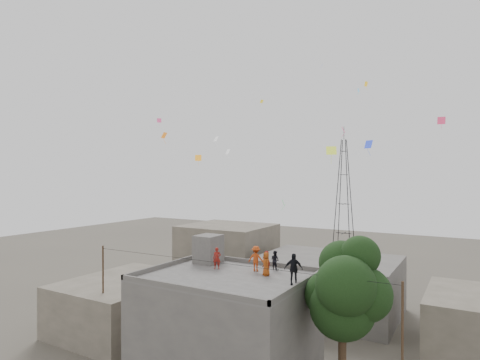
% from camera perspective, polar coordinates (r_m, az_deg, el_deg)
% --- Properties ---
extents(main_building, '(10.00, 8.00, 6.10)m').
position_cam_1_polar(main_building, '(26.74, -1.95, -19.85)').
color(main_building, '#53514E').
rests_on(main_building, ground).
extents(parapet, '(10.00, 8.00, 0.30)m').
position_cam_1_polar(parapet, '(25.80, -1.96, -13.17)').
color(parapet, '#53514E').
rests_on(parapet, main_building).
extents(stair_head_box, '(1.60, 1.80, 2.00)m').
position_cam_1_polar(stair_head_box, '(29.47, -4.54, -9.75)').
color(stair_head_box, '#53514E').
rests_on(stair_head_box, main_building).
extents(neighbor_west, '(8.00, 10.00, 4.00)m').
position_cam_1_polar(neighbor_west, '(35.22, -16.04, -16.59)').
color(neighbor_west, '#5A5347').
rests_on(neighbor_west, ground).
extents(neighbor_north, '(12.00, 9.00, 5.00)m').
position_cam_1_polar(neighbor_north, '(38.26, 12.41, -14.41)').
color(neighbor_north, '#53514E').
rests_on(neighbor_north, ground).
extents(neighbor_northwest, '(9.00, 8.00, 7.00)m').
position_cam_1_polar(neighbor_northwest, '(44.81, -1.78, -10.87)').
color(neighbor_northwest, '#5A5347').
rests_on(neighbor_northwest, ground).
extents(tree, '(4.90, 4.60, 9.10)m').
position_cam_1_polar(tree, '(23.43, 14.83, -14.98)').
color(tree, black).
rests_on(tree, ground).
extents(utility_line, '(20.12, 0.62, 7.40)m').
position_cam_1_polar(utility_line, '(25.23, -2.55, -19.24)').
color(utility_line, black).
rests_on(utility_line, ground).
extents(transmission_tower, '(2.97, 2.97, 20.01)m').
position_cam_1_polar(transmission_tower, '(63.68, 14.54, -2.44)').
color(transmission_tower, black).
rests_on(transmission_tower, ground).
extents(person_red_adult, '(0.67, 0.60, 1.53)m').
position_cam_1_polar(person_red_adult, '(26.02, 3.86, -11.67)').
color(person_red_adult, maroon).
rests_on(person_red_adult, main_building).
extents(person_orange_child, '(0.85, 0.83, 1.47)m').
position_cam_1_polar(person_orange_child, '(25.82, 3.74, -11.82)').
color(person_orange_child, '#983E11').
rests_on(person_orange_child, main_building).
extents(person_dark_child, '(0.72, 0.62, 1.26)m').
position_cam_1_polar(person_dark_child, '(27.49, 5.00, -11.28)').
color(person_dark_child, black).
rests_on(person_dark_child, main_building).
extents(person_dark_adult, '(1.14, 0.90, 1.81)m').
position_cam_1_polar(person_dark_adult, '(23.90, 7.61, -12.43)').
color(person_dark_adult, black).
rests_on(person_dark_adult, main_building).
extents(person_orange_adult, '(1.16, 0.80, 1.66)m').
position_cam_1_polar(person_orange_adult, '(26.92, 2.29, -11.11)').
color(person_orange_adult, '#AF3E14').
rests_on(person_orange_adult, main_building).
extents(person_red_child, '(0.63, 0.54, 1.45)m').
position_cam_1_polar(person_red_child, '(27.55, -3.30, -11.06)').
color(person_red_child, maroon).
rests_on(person_red_child, main_building).
extents(kites, '(23.13, 16.60, 12.89)m').
position_cam_1_polar(kites, '(31.54, 6.08, 6.86)').
color(kites, '#FF9E1A').
rests_on(kites, ground).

